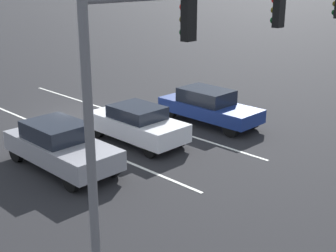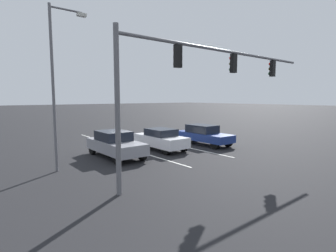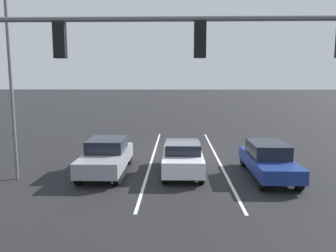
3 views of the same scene
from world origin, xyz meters
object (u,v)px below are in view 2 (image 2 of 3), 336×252
at_px(traffic_signal_gantry, 203,72).
at_px(car_navy_leftlane_front, 203,134).
at_px(car_white_midlane_front, 161,139).
at_px(street_lamp_right_shoulder, 57,78).
at_px(car_gray_rightlane_front, 115,144).

bearing_deg(traffic_signal_gantry, car_navy_leftlane_front, -136.95).
bearing_deg(car_white_midlane_front, traffic_signal_gantry, 71.91).
xyz_separation_m(traffic_signal_gantry, street_lamp_right_shoulder, (5.18, -4.66, -0.24)).
height_order(traffic_signal_gantry, street_lamp_right_shoulder, street_lamp_right_shoulder).
bearing_deg(street_lamp_right_shoulder, traffic_signal_gantry, 138.04).
bearing_deg(car_white_midlane_front, car_gray_rightlane_front, 0.88).
bearing_deg(car_white_midlane_front, car_navy_leftlane_front, 173.28).
height_order(car_navy_leftlane_front, traffic_signal_gantry, traffic_signal_gantry).
bearing_deg(street_lamp_right_shoulder, car_gray_rightlane_front, -163.75).
distance_m(car_gray_rightlane_front, car_navy_leftlane_front, 7.33).
relative_size(car_gray_rightlane_front, car_navy_leftlane_front, 0.97).
xyz_separation_m(car_gray_rightlane_front, traffic_signal_gantry, (-1.64, 5.69, 4.00)).
xyz_separation_m(car_gray_rightlane_front, street_lamp_right_shoulder, (3.54, 1.03, 3.76)).
relative_size(car_gray_rightlane_front, street_lamp_right_shoulder, 0.57).
height_order(car_white_midlane_front, car_navy_leftlane_front, car_navy_leftlane_front).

